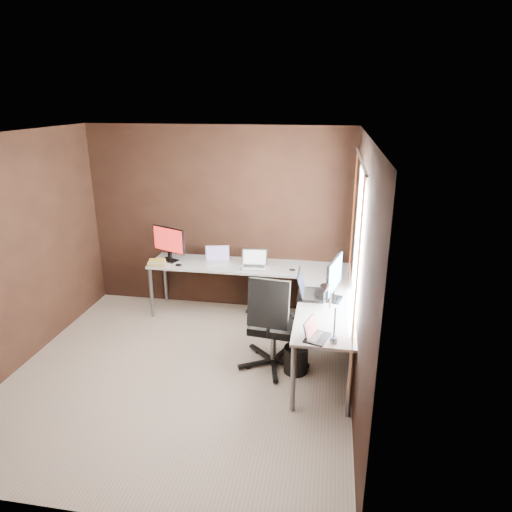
{
  "coord_description": "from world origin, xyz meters",
  "views": [
    {
      "loc": [
        1.5,
        -4.04,
        2.83
      ],
      "look_at": [
        0.66,
        0.95,
        1.06
      ],
      "focal_mm": 32.0,
      "sensor_mm": 36.0,
      "label": 1
    }
  ],
  "objects": [
    {
      "name": "wastebasket",
      "position": [
        1.22,
        0.24,
        0.15
      ],
      "size": [
        0.28,
        0.28,
        0.3
      ],
      "primitive_type": "cylinder",
      "rotation": [
        0.0,
        0.0,
        0.09
      ],
      "color": "black",
      "rests_on": "ground"
    },
    {
      "name": "laptop_silver",
      "position": [
        0.55,
        1.44,
        0.78
      ],
      "size": [
        0.35,
        0.26,
        0.23
      ],
      "rotation": [
        0.0,
        0.0,
        0.07
      ],
      "color": "silver",
      "rests_on": "desk"
    },
    {
      "name": "mouse_left",
      "position": [
        -0.43,
        1.3,
        0.75
      ],
      "size": [
        0.11,
        0.08,
        0.04
      ],
      "primitive_type": "ellipsoid",
      "rotation": [
        0.0,
        0.0,
        -0.27
      ],
      "color": "black",
      "rests_on": "desk"
    },
    {
      "name": "desk",
      "position": [
        0.84,
        1.04,
        0.68
      ],
      "size": [
        2.65,
        2.25,
        0.73
      ],
      "color": "silver",
      "rests_on": "ground"
    },
    {
      "name": "laptop_black_big",
      "position": [
        1.29,
        0.66,
        0.79
      ],
      "size": [
        0.3,
        0.42,
        0.27
      ],
      "rotation": [
        0.0,
        0.0,
        1.58
      ],
      "color": "black",
      "rests_on": "desk"
    },
    {
      "name": "room",
      "position": [
        0.34,
        0.07,
        1.28
      ],
      "size": [
        3.6,
        3.6,
        2.5
      ],
      "color": "tan",
      "rests_on": "ground"
    },
    {
      "name": "desk_lamp",
      "position": [
        1.53,
        -0.29,
        1.06
      ],
      "size": [
        0.18,
        0.21,
        0.53
      ],
      "rotation": [
        0.0,
        0.0,
        0.09
      ],
      "color": "slate",
      "rests_on": "desk"
    },
    {
      "name": "drawer_pedestal",
      "position": [
        1.43,
        1.15,
        0.3
      ],
      "size": [
        0.42,
        0.5,
        0.6
      ],
      "primitive_type": "cube",
      "color": "silver",
      "rests_on": "ground"
    },
    {
      "name": "laptop_white",
      "position": [
        0.04,
        1.53,
        0.78
      ],
      "size": [
        0.36,
        0.29,
        0.21
      ],
      "rotation": [
        0.0,
        0.0,
        0.23
      ],
      "color": "silver",
      "rests_on": "desk"
    },
    {
      "name": "office_chair",
      "position": [
        0.95,
        0.32,
        0.32
      ],
      "size": [
        0.61,
        0.62,
        1.1
      ],
      "rotation": [
        0.0,
        0.0,
        -0.12
      ],
      "color": "black",
      "rests_on": "ground"
    },
    {
      "name": "mouse_corner",
      "position": [
        1.06,
        1.38,
        0.75
      ],
      "size": [
        0.09,
        0.06,
        0.03
      ],
      "primitive_type": "ellipsoid",
      "rotation": [
        0.0,
        0.0,
        -0.1
      ],
      "color": "black",
      "rests_on": "desk"
    },
    {
      "name": "monitor_right",
      "position": [
        1.58,
        0.59,
        1.0
      ],
      "size": [
        0.2,
        0.58,
        0.48
      ],
      "rotation": [
        0.0,
        0.0,
        1.34
      ],
      "color": "black",
      "rests_on": "desk"
    },
    {
      "name": "book_stack",
      "position": [
        -0.73,
        1.3,
        0.76
      ],
      "size": [
        0.24,
        0.21,
        0.07
      ],
      "rotation": [
        0.0,
        0.0,
        0.16
      ],
      "color": "tan",
      "rests_on": "desk"
    },
    {
      "name": "laptop_black_small",
      "position": [
        1.42,
        -0.29,
        0.77
      ],
      "size": [
        0.26,
        0.31,
        0.18
      ],
      "rotation": [
        0.0,
        0.0,
        1.26
      ],
      "color": "black",
      "rests_on": "desk"
    },
    {
      "name": "monitor_left",
      "position": [
        -0.62,
        1.5,
        0.99
      ],
      "size": [
        0.5,
        0.26,
        0.47
      ],
      "rotation": [
        0.0,
        0.0,
        -0.42
      ],
      "color": "black",
      "rests_on": "desk"
    }
  ]
}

